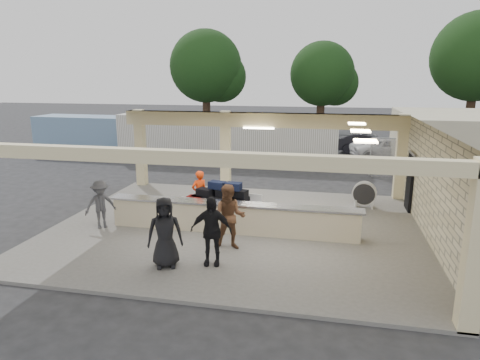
% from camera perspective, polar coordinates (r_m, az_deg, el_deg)
% --- Properties ---
extents(ground, '(120.00, 120.00, 0.00)m').
position_cam_1_polar(ground, '(14.43, -0.60, -6.60)').
color(ground, '#262729').
rests_on(ground, ground).
extents(pavilion, '(12.01, 10.00, 3.55)m').
position_cam_1_polar(pavilion, '(14.60, 0.77, -0.81)').
color(pavilion, '#63605C').
rests_on(pavilion, ground).
extents(baggage_counter, '(8.20, 0.58, 0.98)m').
position_cam_1_polar(baggage_counter, '(13.77, -1.06, -5.02)').
color(baggage_counter, beige).
rests_on(baggage_counter, pavilion).
extents(luggage_cart, '(2.67, 2.03, 1.39)m').
position_cam_1_polar(luggage_cart, '(14.79, -2.62, -2.66)').
color(luggage_cart, silver).
rests_on(luggage_cart, pavilion).
extents(drum_fan, '(0.94, 0.50, 1.01)m').
position_cam_1_polar(drum_fan, '(16.98, 16.24, -1.76)').
color(drum_fan, silver).
rests_on(drum_fan, pavilion).
extents(baggage_handler, '(0.66, 0.67, 1.66)m').
position_cam_1_polar(baggage_handler, '(15.31, -5.44, -1.80)').
color(baggage_handler, '#F93C0D').
rests_on(baggage_handler, pavilion).
extents(passenger_a, '(0.97, 0.52, 1.92)m').
position_cam_1_polar(passenger_a, '(12.33, -1.39, -4.97)').
color(passenger_a, brown).
rests_on(passenger_a, pavilion).
extents(passenger_b, '(1.14, 0.53, 1.87)m').
position_cam_1_polar(passenger_b, '(11.36, -3.88, -6.78)').
color(passenger_b, black).
rests_on(passenger_b, pavilion).
extents(passenger_c, '(1.02, 0.95, 1.61)m').
position_cam_1_polar(passenger_c, '(14.79, -18.08, -3.11)').
color(passenger_c, '#434348').
rests_on(passenger_c, pavilion).
extents(passenger_d, '(1.00, 0.68, 1.89)m').
position_cam_1_polar(passenger_d, '(11.38, -9.98, -6.90)').
color(passenger_d, black).
rests_on(passenger_d, pavilion).
extents(car_white_a, '(5.04, 3.21, 1.33)m').
position_cam_1_polar(car_white_a, '(27.72, 19.47, 3.90)').
color(car_white_a, white).
rests_on(car_white_a, ground).
extents(car_white_b, '(5.23, 3.07, 1.55)m').
position_cam_1_polar(car_white_b, '(28.32, 28.74, 3.41)').
color(car_white_b, white).
rests_on(car_white_b, ground).
extents(car_dark, '(4.26, 2.37, 1.34)m').
position_cam_1_polar(car_dark, '(29.45, 16.80, 4.65)').
color(car_dark, black).
rests_on(car_dark, ground).
extents(container_white, '(12.90, 2.74, 2.79)m').
position_cam_1_polar(container_white, '(25.44, -1.74, 5.52)').
color(container_white, white).
rests_on(container_white, ground).
extents(container_blue, '(9.57, 2.56, 2.47)m').
position_cam_1_polar(container_blue, '(29.19, -17.28, 5.66)').
color(container_blue, '#6984A8').
rests_on(container_blue, ground).
extents(tree_left, '(6.60, 6.30, 9.00)m').
position_cam_1_polar(tree_left, '(38.86, -4.05, 14.52)').
color(tree_left, '#382619').
rests_on(tree_left, ground).
extents(tree_mid, '(6.00, 5.60, 8.00)m').
position_cam_1_polar(tree_mid, '(39.37, 11.36, 13.37)').
color(tree_mid, '#382619').
rests_on(tree_mid, ground).
extents(tree_right, '(7.20, 7.00, 10.00)m').
position_cam_1_polar(tree_right, '(40.03, 29.37, 13.73)').
color(tree_right, '#382619').
rests_on(tree_right, ground).
extents(adjacent_building, '(6.00, 8.00, 3.20)m').
position_cam_1_polar(adjacent_building, '(24.35, 27.50, 4.11)').
color(adjacent_building, beige).
rests_on(adjacent_building, ground).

